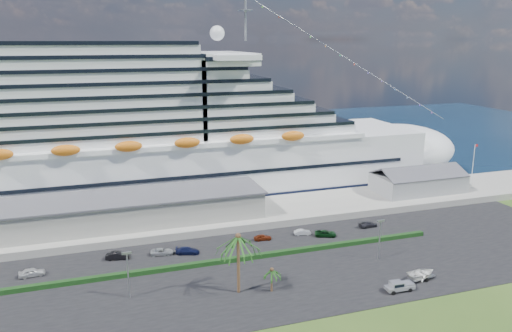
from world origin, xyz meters
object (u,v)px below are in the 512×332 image
object	(u,v)px
parked_car_3	(188,251)
pickup_truck	(399,286)
cruise_ship	(134,138)
boat_trailer	(422,274)

from	to	relation	value
parked_car_3	pickup_truck	bearing A→B (deg)	-112.75
cruise_ship	boat_trailer	distance (m)	80.98
parked_car_3	cruise_ship	bearing A→B (deg)	25.71
cruise_ship	parked_car_3	bearing A→B (deg)	-81.60
cruise_ship	pickup_truck	distance (m)	79.73
parked_car_3	boat_trailer	world-z (taller)	boat_trailer
parked_car_3	pickup_truck	world-z (taller)	pickup_truck
parked_car_3	pickup_truck	xyz separation A→B (m)	(31.83, -26.76, 0.30)
cruise_ship	parked_car_3	size ratio (longest dim) A/B	39.91
parked_car_3	boat_trailer	bearing A→B (deg)	-105.38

